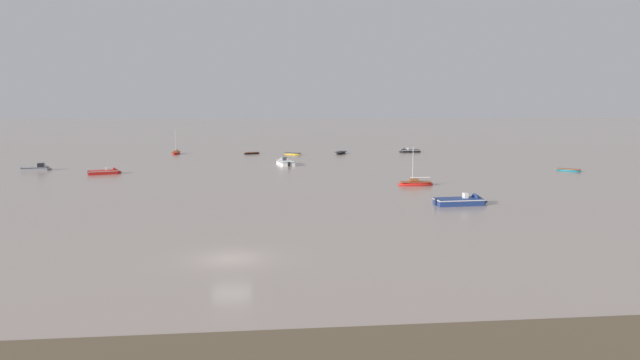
# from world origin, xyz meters

# --- Properties ---
(ground_plane) EXTENTS (800.00, 800.00, 0.00)m
(ground_plane) POSITION_xyz_m (0.00, 0.00, 0.00)
(ground_plane) COLOR gray
(rowboat_moored_0) EXTENTS (3.24, 4.57, 0.69)m
(rowboat_moored_0) POSITION_xyz_m (18.98, 81.31, 0.19)
(rowboat_moored_0) COLOR black
(rowboat_moored_0) RESTS_ON ground
(motorboat_moored_0) EXTENTS (4.68, 1.88, 1.56)m
(motorboat_moored_0) POSITION_xyz_m (33.58, 83.49, 0.21)
(motorboat_moored_0) COLOR black
(motorboat_moored_0) RESTS_ON ground
(rowboat_moored_1) EXTENTS (3.65, 2.47, 0.55)m
(rowboat_moored_1) POSITION_xyz_m (0.65, 82.88, 0.15)
(rowboat_moored_1) COLOR black
(rowboat_moored_1) RESTS_ON ground
(sailboat_moored_1) EXTENTS (1.70, 4.58, 5.03)m
(sailboat_moored_1) POSITION_xyz_m (-14.79, 84.45, 0.22)
(sailboat_moored_1) COLOR red
(sailboat_moored_1) RESTS_ON ground
(rowboat_moored_2) EXTENTS (3.89, 2.88, 0.59)m
(rowboat_moored_2) POSITION_xyz_m (8.91, 80.11, 0.16)
(rowboat_moored_2) COLOR gold
(rowboat_moored_2) RESTS_ON ground
(motorboat_moored_1) EXTENTS (4.97, 3.12, 1.61)m
(motorboat_moored_1) POSITION_xyz_m (-20.01, 49.98, 0.22)
(motorboat_moored_1) COLOR red
(motorboat_moored_1) RESTS_ON ground
(sailboat_moored_2) EXTENTS (4.55, 1.43, 5.09)m
(sailboat_moored_2) POSITION_xyz_m (21.55, 33.13, 0.22)
(sailboat_moored_2) COLOR red
(sailboat_moored_2) RESTS_ON ground
(motorboat_moored_2) EXTENTS (5.75, 2.35, 1.92)m
(motorboat_moored_2) POSITION_xyz_m (22.85, 18.65, 0.26)
(motorboat_moored_2) COLOR navy
(motorboat_moored_2) RESTS_ON ground
(rowboat_moored_3) EXTENTS (3.50, 3.44, 0.58)m
(rowboat_moored_3) POSITION_xyz_m (48.91, 45.95, 0.16)
(rowboat_moored_3) COLOR #197084
(rowboat_moored_3) RESTS_ON ground
(motorboat_moored_3) EXTENTS (4.59, 2.29, 1.67)m
(motorboat_moored_3) POSITION_xyz_m (-31.70, 56.01, 0.25)
(motorboat_moored_3) COLOR gray
(motorboat_moored_3) RESTS_ON ground
(motorboat_moored_4) EXTENTS (3.05, 6.19, 2.03)m
(motorboat_moored_4) POSITION_xyz_m (6.35, 60.72, 0.28)
(motorboat_moored_4) COLOR white
(motorboat_moored_4) RESTS_ON ground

